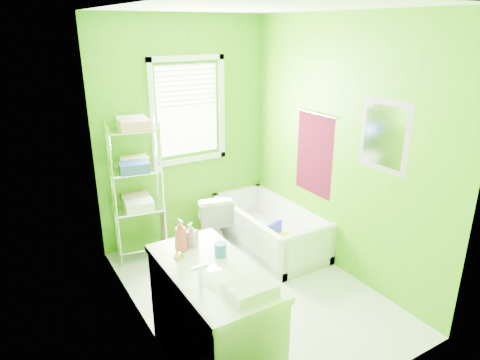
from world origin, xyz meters
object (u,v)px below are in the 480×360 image
toilet (213,219)px  vanity (214,316)px  bathtub (270,233)px  wire_shelf_unit (137,175)px

toilet → vanity: vanity is taller
bathtub → toilet: toilet is taller
vanity → wire_shelf_unit: size_ratio=0.72×
bathtub → toilet: 0.70m
bathtub → toilet: (-0.58, 0.34, 0.19)m
toilet → vanity: 1.93m
toilet → vanity: bearing=80.3°
toilet → wire_shelf_unit: size_ratio=0.44×
bathtub → toilet: size_ratio=2.20×
bathtub → vanity: size_ratio=1.33×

